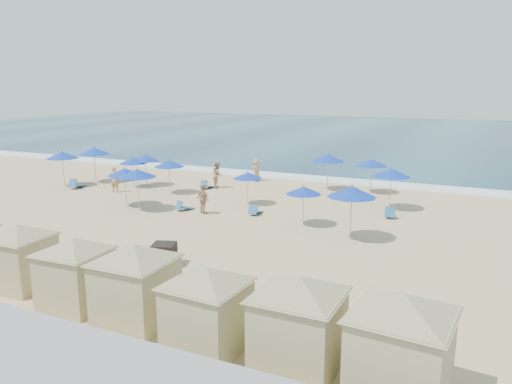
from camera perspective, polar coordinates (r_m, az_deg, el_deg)
ground at (r=26.19m, az=-9.40°, el=-3.77°), size 160.00×160.00×0.00m
ocean at (r=77.32m, az=14.57°, el=6.44°), size 160.00×80.00×0.06m
surf_line at (r=39.56m, az=3.45°, el=1.80°), size 160.00×2.50×0.08m
trash_bin at (r=20.49m, az=-10.46°, el=-7.02°), size 1.13×1.13×0.89m
cabana_1 at (r=19.57m, az=-25.42°, el=-5.78°), size 4.08×4.08×2.57m
cabana_2 at (r=17.21m, az=-20.01°, el=-7.68°), size 4.10×4.10×2.57m
cabana_3 at (r=15.45m, az=-13.64°, el=-9.10°), size 4.40×4.40×2.76m
cabana_4 at (r=13.72m, az=-5.63°, el=-11.97°), size 4.16×4.16×2.61m
cabana_5 at (r=12.80m, az=4.91°, el=-13.39°), size 4.39×4.39×2.75m
cabana_6 at (r=12.08m, az=16.32°, el=-15.22°), size 4.52×4.52×2.84m
umbrella_0 at (r=38.93m, az=-18.02°, el=4.47°), size 2.36×2.36×2.68m
umbrella_1 at (r=38.12m, az=-21.28°, el=3.95°), size 2.27×2.27×2.58m
umbrella_2 at (r=36.27m, az=-13.91°, el=3.49°), size 1.91×1.91×2.18m
umbrella_3 at (r=30.57m, az=-14.76°, el=2.24°), size 2.09×2.09×2.38m
umbrella_4 at (r=36.64m, az=-12.55°, el=3.80°), size 2.02×2.02×2.30m
umbrella_5 at (r=33.65m, az=-9.90°, el=3.21°), size 2.02×2.02×2.30m
umbrella_6 at (r=29.34m, az=-13.43°, el=2.11°), size 2.20×2.20×2.50m
umbrella_7 at (r=30.02m, az=-0.95°, el=1.91°), size 1.80×1.80×2.05m
umbrella_8 at (r=25.54m, az=5.46°, el=0.19°), size 1.87×1.87×2.13m
umbrella_9 at (r=34.57m, az=8.24°, el=3.88°), size 2.26×2.26×2.57m
umbrella_10 at (r=29.81m, az=15.21°, el=2.15°), size 2.19×2.19×2.49m
umbrella_11 at (r=23.43m, az=10.90°, el=0.03°), size 2.30×2.30×2.62m
umbrella_12 at (r=34.11m, az=13.08°, el=3.28°), size 2.08×2.08×2.37m
beach_chair_0 at (r=37.22m, az=-19.85°, el=0.79°), size 0.80×1.44×0.75m
beach_chair_1 at (r=39.22m, az=-14.38°, el=1.64°), size 0.97×1.35×0.68m
beach_chair_2 at (r=35.10m, az=-5.64°, el=0.75°), size 0.76×1.26×0.65m
beach_chair_3 at (r=29.15m, az=-8.30°, el=-1.68°), size 0.89×1.22×0.61m
beach_chair_4 at (r=27.89m, az=-0.13°, el=-2.17°), size 0.57×1.16×0.62m
beach_chair_5 at (r=28.24m, az=15.05°, el=-2.38°), size 0.77×1.31×0.68m
beachgoer_0 at (r=34.95m, az=-15.84°, el=1.40°), size 0.72×0.55×1.77m
beachgoer_1 at (r=35.26m, az=-4.39°, el=1.98°), size 1.04×1.12×1.85m
beachgoer_2 at (r=28.09m, az=-6.06°, el=-0.83°), size 1.07×0.76×1.68m
beachgoer_3 at (r=37.62m, az=0.03°, el=2.52°), size 0.75×0.94×1.68m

